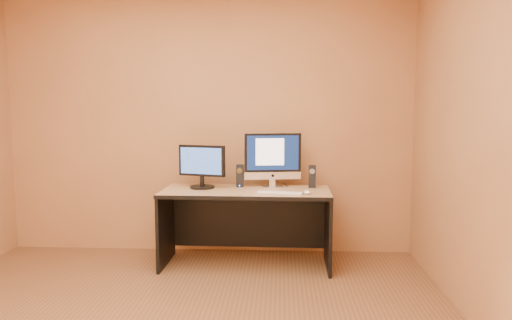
% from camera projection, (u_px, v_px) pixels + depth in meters
% --- Properties ---
extents(walls, '(4.00, 4.00, 2.60)m').
position_uv_depth(walls, '(159.00, 133.00, 2.92)').
color(walls, '#A26F41').
rests_on(walls, ground).
extents(desk, '(1.52, 0.69, 0.70)m').
position_uv_depth(desk, '(246.00, 228.00, 4.52)').
color(desk, '#A77B53').
rests_on(desk, ground).
extents(imac, '(0.56, 0.27, 0.52)m').
position_uv_depth(imac, '(273.00, 159.00, 4.62)').
color(imac, silver).
rests_on(imac, desk).
extents(second_monitor, '(0.50, 0.34, 0.40)m').
position_uv_depth(second_monitor, '(202.00, 167.00, 4.56)').
color(second_monitor, black).
rests_on(second_monitor, desk).
extents(speaker_left, '(0.07, 0.07, 0.21)m').
position_uv_depth(speaker_left, '(240.00, 176.00, 4.65)').
color(speaker_left, black).
rests_on(speaker_left, desk).
extents(speaker_right, '(0.07, 0.07, 0.21)m').
position_uv_depth(speaker_right, '(312.00, 176.00, 4.61)').
color(speaker_right, black).
rests_on(speaker_right, desk).
extents(keyboard, '(0.42, 0.18, 0.02)m').
position_uv_depth(keyboard, '(280.00, 193.00, 4.28)').
color(keyboard, silver).
rests_on(keyboard, desk).
extents(mouse, '(0.05, 0.10, 0.03)m').
position_uv_depth(mouse, '(307.00, 192.00, 4.29)').
color(mouse, white).
rests_on(mouse, desk).
extents(cable_a, '(0.05, 0.20, 0.01)m').
position_uv_depth(cable_a, '(286.00, 185.00, 4.75)').
color(cable_a, black).
rests_on(cable_a, desk).
extents(cable_b, '(0.10, 0.14, 0.01)m').
position_uv_depth(cable_b, '(268.00, 185.00, 4.76)').
color(cable_b, black).
rests_on(cable_b, desk).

